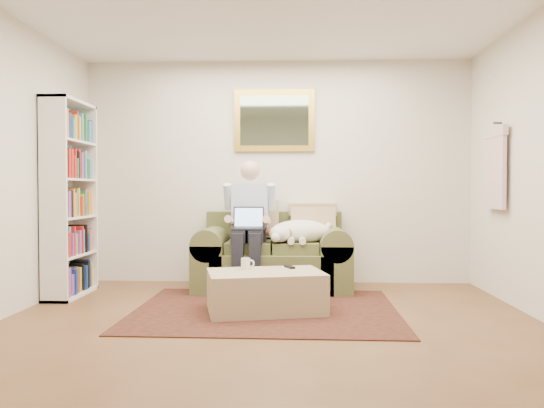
# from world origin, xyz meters

# --- Properties ---
(room_shell) EXTENTS (4.51, 5.00, 2.61)m
(room_shell) POSITION_xyz_m (0.00, 0.35, 1.30)
(room_shell) COLOR brown
(room_shell) RESTS_ON ground
(rug) EXTENTS (2.38, 1.91, 0.01)m
(rug) POSITION_xyz_m (-0.05, 1.02, 0.01)
(rug) COLOR black
(rug) RESTS_ON room_shell
(sofa) EXTENTS (1.67, 0.85, 1.00)m
(sofa) POSITION_xyz_m (-0.03, 2.04, 0.29)
(sofa) COLOR #596133
(sofa) RESTS_ON room_shell
(seated_man) EXTENTS (0.55, 0.79, 1.41)m
(seated_man) POSITION_xyz_m (-0.28, 1.89, 0.70)
(seated_man) COLOR #8CA8D8
(seated_man) RESTS_ON sofa
(laptop) EXTENTS (0.33, 0.26, 0.24)m
(laptop) POSITION_xyz_m (-0.28, 1.82, 0.74)
(laptop) COLOR black
(laptop) RESTS_ON seated_man
(sleeping_dog) EXTENTS (0.69, 0.43, 0.26)m
(sleeping_dog) POSITION_xyz_m (0.27, 1.96, 0.64)
(sleeping_dog) COLOR white
(sleeping_dog) RESTS_ON sofa
(ottoman) EXTENTS (1.12, 0.84, 0.36)m
(ottoman) POSITION_xyz_m (-0.05, 0.94, 0.18)
(ottoman) COLOR #9F856A
(ottoman) RESTS_ON room_shell
(coffee_mug) EXTENTS (0.08, 0.08, 0.10)m
(coffee_mug) POSITION_xyz_m (-0.24, 1.08, 0.41)
(coffee_mug) COLOR white
(coffee_mug) RESTS_ON ottoman
(tv_remote) EXTENTS (0.11, 0.16, 0.02)m
(tv_remote) POSITION_xyz_m (0.16, 1.16, 0.37)
(tv_remote) COLOR black
(tv_remote) RESTS_ON ottoman
(bookshelf) EXTENTS (0.28, 0.80, 2.00)m
(bookshelf) POSITION_xyz_m (-2.10, 1.60, 1.00)
(bookshelf) COLOR white
(bookshelf) RESTS_ON room_shell
(wall_mirror) EXTENTS (0.94, 0.04, 0.72)m
(wall_mirror) POSITION_xyz_m (-0.03, 2.47, 1.90)
(wall_mirror) COLOR gold
(wall_mirror) RESTS_ON room_shell
(hanging_shirt) EXTENTS (0.06, 0.52, 0.90)m
(hanging_shirt) POSITION_xyz_m (2.19, 1.60, 1.35)
(hanging_shirt) COLOR beige
(hanging_shirt) RESTS_ON room_shell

